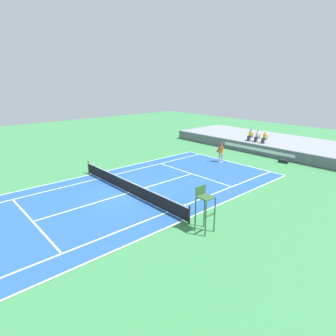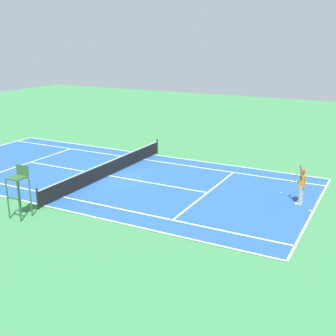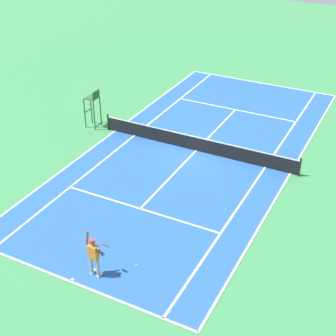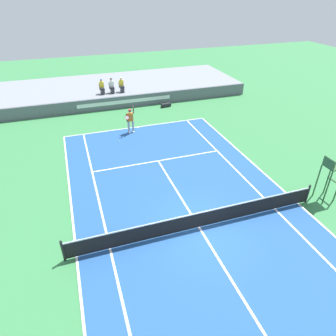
{
  "view_description": "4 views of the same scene",
  "coord_description": "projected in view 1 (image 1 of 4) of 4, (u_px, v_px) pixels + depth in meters",
  "views": [
    {
      "loc": [
        15.64,
        -10.18,
        7.55
      ],
      "look_at": [
        -0.2,
        3.89,
        1.0
      ],
      "focal_mm": 30.27,
      "sensor_mm": 36.0,
      "label": 1
    },
    {
      "loc": [
        20.22,
        14.63,
        7.95
      ],
      "look_at": [
        -0.2,
        3.89,
        1.0
      ],
      "focal_mm": 46.06,
      "sensor_mm": 36.0,
      "label": 2
    },
    {
      "loc": [
        -10.03,
        23.03,
        13.9
      ],
      "look_at": [
        -0.2,
        3.89,
        1.0
      ],
      "focal_mm": 53.43,
      "sensor_mm": 36.0,
      "label": 3
    },
    {
      "loc": [
        -4.7,
        -9.41,
        9.7
      ],
      "look_at": [
        -0.2,
        3.89,
        1.0
      ],
      "focal_mm": 32.44,
      "sensor_mm": 36.0,
      "label": 4
    }
  ],
  "objects": [
    {
      "name": "bleacher_platform",
      "position": [
        277.0,
        144.0,
        32.78
      ],
      "size": [
        23.79,
        8.12,
        1.07
      ],
      "primitive_type": "cube",
      "color": "gray",
      "rests_on": "ground"
    },
    {
      "name": "tennis_ball",
      "position": [
        203.0,
        162.0,
        27.45
      ],
      "size": [
        0.07,
        0.07,
        0.07
      ],
      "primitive_type": "sphere",
      "color": "#D1E533",
      "rests_on": "ground"
    },
    {
      "name": "equipment_bag",
      "position": [
        283.0,
        161.0,
        27.1
      ],
      "size": [
        0.93,
        0.42,
        0.32
      ],
      "color": "black",
      "rests_on": "ground"
    },
    {
      "name": "net",
      "position": [
        128.0,
        186.0,
        19.71
      ],
      "size": [
        11.98,
        0.1,
        1.07
      ],
      "color": "black",
      "rests_on": "ground"
    },
    {
      "name": "umpire_chair",
      "position": [
        204.0,
        204.0,
        14.42
      ],
      "size": [
        0.77,
        0.77,
        2.44
      ],
      "color": "#2D562D",
      "rests_on": "ground"
    },
    {
      "name": "spectator_seated_1",
      "position": [
        257.0,
        136.0,
        31.17
      ],
      "size": [
        0.44,
        0.6,
        1.27
      ],
      "color": "#474C56",
      "rests_on": "bleacher_platform"
    },
    {
      "name": "court",
      "position": [
        128.0,
        193.0,
        19.86
      ],
      "size": [
        11.08,
        23.88,
        0.03
      ],
      "color": "#235193",
      "rests_on": "ground"
    },
    {
      "name": "barrier_wall",
      "position": [
        257.0,
        150.0,
        30.13
      ],
      "size": [
        23.79,
        0.25,
        1.07
      ],
      "color": "#565B66",
      "rests_on": "ground"
    },
    {
      "name": "spectator_seated_0",
      "position": [
        250.0,
        135.0,
        31.79
      ],
      "size": [
        0.44,
        0.6,
        1.27
      ],
      "color": "#474C56",
      "rests_on": "bleacher_platform"
    },
    {
      "name": "tennis_player",
      "position": [
        221.0,
        152.0,
        27.1
      ],
      "size": [
        0.78,
        0.62,
        2.08
      ],
      "color": "#9E9EA3",
      "rests_on": "ground"
    },
    {
      "name": "spectator_seated_2",
      "position": [
        264.0,
        138.0,
        30.53
      ],
      "size": [
        0.44,
        0.6,
        1.27
      ],
      "color": "#474C56",
      "rests_on": "bleacher_platform"
    },
    {
      "name": "ground_plane",
      "position": [
        128.0,
        193.0,
        19.86
      ],
      "size": [
        80.0,
        80.0,
        0.0
      ],
      "primitive_type": "plane",
      "color": "#387F47"
    }
  ]
}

